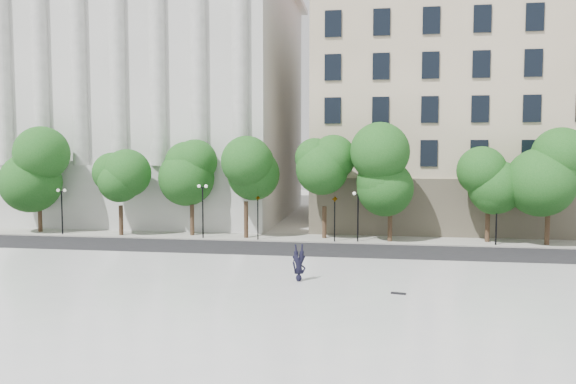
{
  "coord_description": "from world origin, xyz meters",
  "views": [
    {
      "loc": [
        7.44,
        -21.86,
        7.42
      ],
      "look_at": [
        2.6,
        10.0,
        4.97
      ],
      "focal_mm": 35.0,
      "sensor_mm": 36.0,
      "label": 1
    }
  ],
  "objects_px": {
    "traffic_light_west": "(258,197)",
    "person_lying": "(299,276)",
    "traffic_light_east": "(335,196)",
    "skateboard": "(398,293)"
  },
  "relations": [
    {
      "from": "person_lying",
      "to": "skateboard",
      "type": "xyz_separation_m",
      "value": [
        5.1,
        -1.93,
        -0.23
      ]
    },
    {
      "from": "traffic_light_west",
      "to": "skateboard",
      "type": "bearing_deg",
      "value": -58.47
    },
    {
      "from": "traffic_light_west",
      "to": "traffic_light_east",
      "type": "relative_size",
      "value": 0.97
    },
    {
      "from": "traffic_light_east",
      "to": "skateboard",
      "type": "height_order",
      "value": "traffic_light_east"
    },
    {
      "from": "traffic_light_east",
      "to": "person_lying",
      "type": "height_order",
      "value": "traffic_light_east"
    },
    {
      "from": "person_lying",
      "to": "skateboard",
      "type": "height_order",
      "value": "person_lying"
    },
    {
      "from": "skateboard",
      "to": "traffic_light_west",
      "type": "bearing_deg",
      "value": 134.24
    },
    {
      "from": "traffic_light_east",
      "to": "person_lying",
      "type": "bearing_deg",
      "value": -93.22
    },
    {
      "from": "traffic_light_west",
      "to": "person_lying",
      "type": "height_order",
      "value": "traffic_light_west"
    },
    {
      "from": "skateboard",
      "to": "person_lying",
      "type": "bearing_deg",
      "value": 171.98
    }
  ]
}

